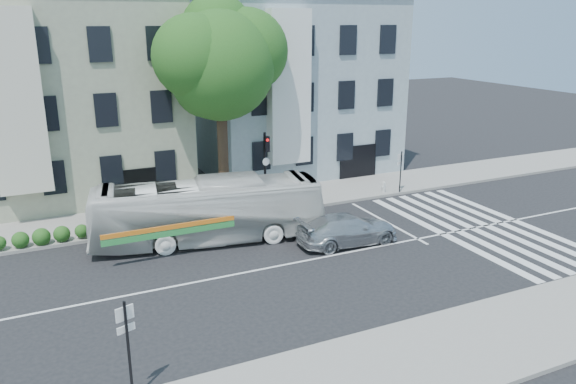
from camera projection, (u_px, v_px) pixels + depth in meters
ground at (291, 264)px, 23.39m from camera, size 120.00×120.00×0.00m
sidewalk_far at (228, 207)px, 30.30m from camera, size 80.00×4.00×0.15m
sidewalk_near at (408, 364)px, 16.44m from camera, size 80.00×4.00×0.15m
building_left at (68, 98)px, 31.93m from camera, size 12.00×10.00×11.00m
building_right at (290, 86)px, 37.60m from camera, size 12.00×10.00×11.00m
street_tree at (219, 59)px, 28.68m from camera, size 7.30×5.90×11.10m
bus at (208, 211)px, 25.37m from camera, size 4.21×10.76×2.92m
sedan at (348, 229)px, 25.32m from camera, size 2.09×4.78×1.37m
hedge at (101, 228)px, 25.96m from camera, size 8.49×2.60×0.70m
traffic_signal at (266, 159)px, 29.83m from camera, size 0.42×0.53×4.07m
fire_hydrant at (384, 187)px, 32.50m from camera, size 0.37×0.23×0.65m
near_sign_pole at (127, 337)px, 14.52m from camera, size 0.49×0.23×2.76m
far_sign_pole at (400, 166)px, 32.21m from camera, size 0.43×0.21×2.43m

